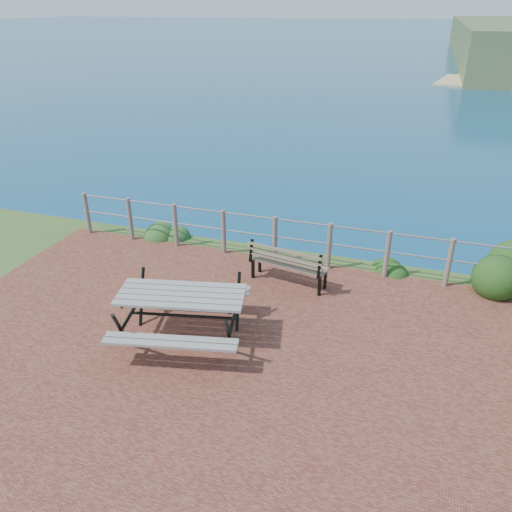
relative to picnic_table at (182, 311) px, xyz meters
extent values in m
cube|color=brown|center=(0.62, -0.21, -0.54)|extent=(10.00, 7.00, 0.12)
plane|color=#14677B|center=(0.62, 199.79, -0.54)|extent=(1200.00, 1200.00, 0.00)
cylinder|color=#6B5B4C|center=(-3.98, 3.14, -0.02)|extent=(0.10, 0.10, 1.00)
cylinder|color=#6B5B4C|center=(-2.83, 3.14, -0.02)|extent=(0.10, 0.10, 1.00)
cylinder|color=#6B5B4C|center=(-1.68, 3.14, -0.02)|extent=(0.10, 0.10, 1.00)
cylinder|color=#6B5B4C|center=(-0.53, 3.14, -0.02)|extent=(0.10, 0.10, 1.00)
cylinder|color=#6B5B4C|center=(0.62, 3.14, -0.02)|extent=(0.10, 0.10, 1.00)
cylinder|color=#6B5B4C|center=(1.77, 3.14, -0.02)|extent=(0.10, 0.10, 1.00)
cylinder|color=#6B5B4C|center=(2.92, 3.14, -0.02)|extent=(0.10, 0.10, 1.00)
cylinder|color=#6B5B4C|center=(4.07, 3.14, -0.02)|extent=(0.10, 0.10, 1.00)
cylinder|color=slate|center=(0.62, 3.14, 0.43)|extent=(9.40, 0.04, 0.04)
cylinder|color=slate|center=(0.62, 3.14, 0.03)|extent=(9.40, 0.04, 0.04)
cube|color=gray|center=(0.00, 0.00, 0.30)|extent=(2.12, 1.23, 0.04)
cube|color=gray|center=(0.00, 0.00, -0.03)|extent=(2.00, 0.71, 0.04)
cube|color=gray|center=(0.00, 0.00, -0.03)|extent=(2.00, 0.71, 0.04)
cylinder|color=black|center=(0.00, 0.00, -0.08)|extent=(1.68, 0.42, 0.05)
cube|color=brown|center=(1.15, 2.28, -0.09)|extent=(1.57, 0.65, 0.03)
cube|color=brown|center=(1.15, 2.28, 0.17)|extent=(1.53, 0.39, 0.35)
cube|color=black|center=(1.15, 2.28, -0.30)|extent=(0.06, 0.07, 0.42)
cube|color=black|center=(1.15, 2.28, -0.30)|extent=(0.06, 0.07, 0.42)
cube|color=black|center=(1.15, 2.28, -0.30)|extent=(0.06, 0.07, 0.42)
cube|color=black|center=(1.15, 2.28, -0.30)|extent=(0.06, 0.07, 0.42)
ellipsoid|color=#163F13|center=(5.09, 3.45, -0.54)|extent=(1.05, 1.05, 1.50)
ellipsoid|color=#225A23|center=(-2.14, 3.47, -0.54)|extent=(0.86, 0.86, 0.63)
ellipsoid|color=#163F13|center=(2.90, 3.51, -0.54)|extent=(0.67, 0.67, 0.38)
camera|label=1|loc=(3.22, -5.99, 4.35)|focal=35.00mm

